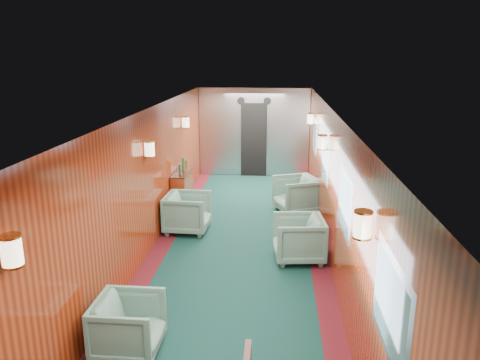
{
  "coord_description": "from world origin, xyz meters",
  "views": [
    {
      "loc": [
        0.62,
        -6.68,
        3.27
      ],
      "look_at": [
        0.0,
        1.11,
        1.15
      ],
      "focal_mm": 35.0,
      "sensor_mm": 36.0,
      "label": 1
    }
  ],
  "objects_px": {
    "credenza": "(183,191)",
    "armchair_right_near": "(298,239)",
    "armchair_left_near": "(129,326)",
    "armchair_left_far": "(188,213)",
    "armchair_right_far": "(296,195)"
  },
  "relations": [
    {
      "from": "armchair_left_near",
      "to": "armchair_right_near",
      "type": "relative_size",
      "value": 0.91
    },
    {
      "from": "armchair_left_near",
      "to": "armchair_left_far",
      "type": "relative_size",
      "value": 0.9
    },
    {
      "from": "credenza",
      "to": "armchair_left_far",
      "type": "bearing_deg",
      "value": -74.05
    },
    {
      "from": "credenza",
      "to": "armchair_left_near",
      "type": "bearing_deg",
      "value": -85.83
    },
    {
      "from": "armchair_left_near",
      "to": "armchair_right_far",
      "type": "distance_m",
      "value": 5.42
    },
    {
      "from": "armchair_left_far",
      "to": "credenza",
      "type": "bearing_deg",
      "value": 18.57
    },
    {
      "from": "armchair_left_far",
      "to": "armchair_right_near",
      "type": "xyz_separation_m",
      "value": [
        2.04,
        -1.11,
        -0.0
      ]
    },
    {
      "from": "armchair_left_far",
      "to": "armchair_right_far",
      "type": "height_order",
      "value": "armchair_right_far"
    },
    {
      "from": "armchair_left_near",
      "to": "armchair_right_near",
      "type": "distance_m",
      "value": 3.3
    },
    {
      "from": "credenza",
      "to": "armchair_right_near",
      "type": "relative_size",
      "value": 1.45
    },
    {
      "from": "credenza",
      "to": "armchair_right_near",
      "type": "xyz_separation_m",
      "value": [
        2.35,
        -2.2,
        -0.09
      ]
    },
    {
      "from": "credenza",
      "to": "armchair_left_near",
      "type": "distance_m",
      "value": 4.84
    },
    {
      "from": "armchair_left_far",
      "to": "armchair_right_near",
      "type": "height_order",
      "value": "armchair_left_far"
    },
    {
      "from": "armchair_left_far",
      "to": "armchair_right_far",
      "type": "bearing_deg",
      "value": -55.87
    },
    {
      "from": "credenza",
      "to": "armchair_right_far",
      "type": "bearing_deg",
      "value": 4.56
    }
  ]
}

